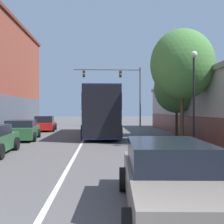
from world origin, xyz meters
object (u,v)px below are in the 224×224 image
Objects in this scene: hatchback_foreground at (170,179)px; parked_car_left_near at (22,130)px; street_tree_far at (177,88)px; bus at (101,110)px; street_tree_near at (182,64)px; street_lamp at (194,89)px; parked_car_left_far at (45,124)px; traffic_signal_gantry at (121,84)px.

parked_car_left_near is (-6.66, 12.72, -0.00)m from hatchback_foreground.
hatchback_foreground is 0.81× the size of street_tree_far.
street_tree_far is at bearing -103.93° from bus.
hatchback_foreground is 0.65× the size of street_tree_near.
hatchback_foreground is 9.13m from street_lamp.
parked_car_left_far is at bearing 50.58° from bus.
parked_car_left_far is (-5.40, 4.44, -1.34)m from bus.
street_tree_near is at bearing -138.19° from bus.
street_lamp is 6.29m from street_tree_far.
traffic_signal_gantry reaches higher than parked_car_left_far.
street_tree_far is (3.17, -12.15, -1.51)m from traffic_signal_gantry.
hatchback_foreground is 26.87m from traffic_signal_gantry.
traffic_signal_gantry is at bearing -36.73° from parked_car_left_near.
bus is 6.03m from street_tree_far.
street_tree_near is (10.21, -9.81, 4.05)m from parked_car_left_far.
street_lamp is at bearing -83.02° from traffic_signal_gantry.
bus is 2.31× the size of parked_car_left_near.
traffic_signal_gantry is at bearing 96.98° from street_lamp.
bus is 6.29m from parked_car_left_near.
street_lamp is 0.74× the size of street_tree_near.
street_tree_far is (5.64, -1.40, 1.62)m from bus.
bus is 1.51× the size of street_tree_near.
street_tree_near is at bearing 87.41° from street_lamp.
parked_car_left_far is at bearing 21.83° from hatchback_foreground.
hatchback_foreground is 0.55× the size of traffic_signal_gantry.
street_lamp is 2.78m from street_tree_near.
parked_car_left_near is at bearing -119.66° from traffic_signal_gantry.
street_lamp is at bearing -92.59° from street_tree_near.
hatchback_foreground is at bearing -166.80° from parked_car_left_far.
parked_car_left_near is at bearing 31.07° from hatchback_foreground.
parked_car_left_far is 11.04m from traffic_signal_gantry.
street_lamp is at bearing -121.64° from parked_car_left_near.
street_tree_near is 4.21m from street_tree_far.
street_tree_far is at bearing -123.04° from parked_car_left_far.
street_tree_far is (11.00, 1.59, 3.00)m from parked_car_left_near.
traffic_signal_gantry reaches higher than bus.
street_tree_near is (4.81, -5.37, 2.71)m from bus.
street_tree_far reaches higher than street_lamp.
parked_car_left_far reaches higher than parked_car_left_near.
parked_car_left_far is 15.90m from street_lamp.
street_tree_far is at bearing 81.48° from street_lamp.
street_tree_far is (0.83, 3.98, -1.09)m from street_tree_near.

